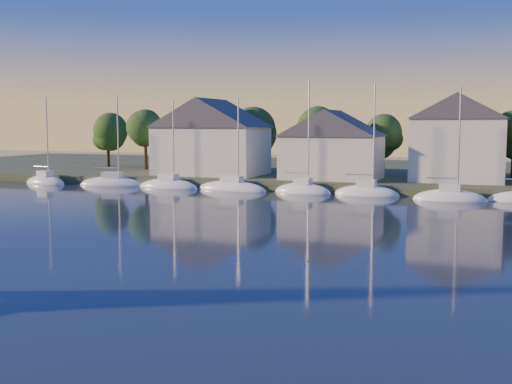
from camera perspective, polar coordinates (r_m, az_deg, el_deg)
The scene contains 8 objects.
ground at distance 21.82m, azimuth -15.05°, elevation -13.98°, with size 260.00×260.00×0.00m, color black.
shoreline_land at distance 92.67m, azimuth 13.05°, elevation 1.31°, with size 160.00×50.00×2.00m, color #313D24.
wooden_dock at distance 70.03m, azimuth 10.54°, elevation -0.12°, with size 120.00×3.00×1.00m, color brown.
clubhouse_west at distance 82.02m, azimuth -3.97°, elevation 5.01°, with size 13.65×9.45×9.64m.
clubhouse_centre at distance 75.81m, azimuth 6.81°, elevation 4.29°, with size 11.55×8.40×8.08m.
clubhouse_east at distance 75.70m, azimuth 17.56°, elevation 4.71°, with size 10.50×8.40×9.80m.
tree_line at distance 80.22m, azimuth 13.45°, elevation 5.72°, with size 93.40×5.40×8.90m.
moored_fleet at distance 66.48m, azimuth 13.49°, elevation -0.42°, with size 95.50×2.40×12.05m.
Camera 1 is at (12.11, -16.58, 7.40)m, focal length 45.00 mm.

